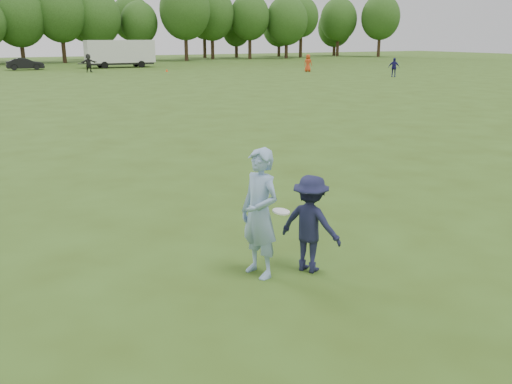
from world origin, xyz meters
TOP-DOWN VIEW (x-y plane):
  - ground at (0.00, 0.00)m, footprint 200.00×200.00m
  - thrower at (-0.80, -0.59)m, footprint 0.65×0.84m
  - defender at (0.00, -0.81)m, footprint 1.04×1.19m
  - player_far_b at (30.86, 32.03)m, footprint 1.04×0.99m
  - player_far_c at (27.87, 42.02)m, footprint 1.00×1.05m
  - player_far_d at (7.07, 52.16)m, footprint 1.82×0.85m
  - car_f at (1.55, 59.61)m, footprint 4.04×1.53m
  - field_cone at (14.58, 49.16)m, footprint 0.28×0.28m
  - disc_in_play at (-0.57, -0.85)m, footprint 0.33×0.33m
  - cargo_trailer at (12.23, 59.30)m, footprint 9.00×2.75m
  - treeline at (2.81, 76.90)m, footprint 130.35×18.39m

SIDE VIEW (x-z plane):
  - ground at x=0.00m, z-range 0.00..0.00m
  - field_cone at x=14.58m, z-range 0.00..0.30m
  - car_f at x=1.55m, z-range 0.00..1.31m
  - defender at x=0.00m, z-range 0.00..1.60m
  - player_far_b at x=30.86m, z-range 0.00..1.74m
  - player_far_c at x=27.87m, z-range 0.00..1.81m
  - player_far_d at x=7.07m, z-range 0.00..1.89m
  - thrower at x=-0.80m, z-range 0.00..2.07m
  - disc_in_play at x=-0.57m, z-range 1.07..1.14m
  - cargo_trailer at x=12.23m, z-range 0.18..3.38m
  - treeline at x=2.81m, z-range 0.39..12.13m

